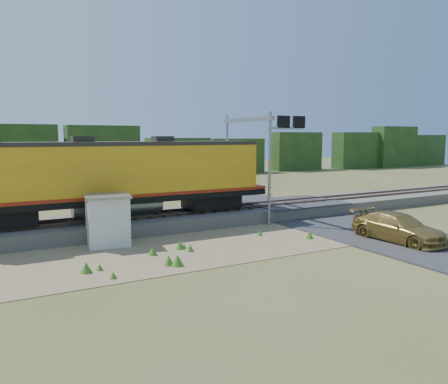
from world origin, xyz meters
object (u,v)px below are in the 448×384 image
locomotive (113,175)px  shed (108,220)px  car (398,228)px  signal_gantry (257,140)px

locomotive → shed: locomotive is taller
locomotive → shed: 3.87m
car → signal_gantry: bearing=106.2°
locomotive → shed: bearing=-110.2°
signal_gantry → car: size_ratio=1.36×
locomotive → car: (13.01, -9.97, -2.65)m
shed → car: shed is taller
locomotive → signal_gantry: signal_gantry is taller
signal_gantry → shed: bearing=-167.6°
shed → signal_gantry: size_ratio=0.37×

